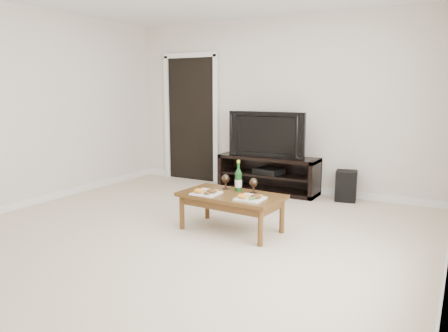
% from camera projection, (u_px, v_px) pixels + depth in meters
% --- Properties ---
extents(floor, '(5.50, 5.50, 0.00)m').
position_uv_depth(floor, '(172.00, 242.00, 4.47)').
color(floor, beige).
rests_on(floor, ground).
extents(back_wall, '(5.00, 0.04, 2.60)m').
position_uv_depth(back_wall, '(278.00, 105.00, 6.62)').
color(back_wall, beige).
rests_on(back_wall, ground).
extents(doorway, '(0.90, 0.02, 2.05)m').
position_uv_depth(doorway, '(191.00, 120.00, 7.39)').
color(doorway, black).
rests_on(doorway, ground).
extents(media_console, '(1.51, 0.45, 0.55)m').
position_uv_depth(media_console, '(268.00, 174.00, 6.58)').
color(media_console, black).
rests_on(media_console, ground).
extents(television, '(1.17, 0.21, 0.67)m').
position_uv_depth(television, '(269.00, 134.00, 6.47)').
color(television, black).
rests_on(television, media_console).
extents(av_receiver, '(0.45, 0.38, 0.08)m').
position_uv_depth(av_receiver, '(269.00, 171.00, 6.55)').
color(av_receiver, black).
rests_on(av_receiver, media_console).
extents(subwoofer, '(0.33, 0.33, 0.42)m').
position_uv_depth(subwoofer, '(346.00, 186.00, 6.08)').
color(subwoofer, black).
rests_on(subwoofer, ground).
extents(coffee_table, '(1.15, 0.68, 0.42)m').
position_uv_depth(coffee_table, '(231.00, 212.00, 4.78)').
color(coffee_table, '#573618').
rests_on(coffee_table, ground).
extents(plate_left, '(0.27, 0.27, 0.07)m').
position_uv_depth(plate_left, '(206.00, 191.00, 4.73)').
color(plate_left, white).
rests_on(plate_left, coffee_table).
extents(plate_right, '(0.27, 0.27, 0.07)m').
position_uv_depth(plate_right, '(250.00, 196.00, 4.50)').
color(plate_right, white).
rests_on(plate_right, coffee_table).
extents(wine_bottle, '(0.07, 0.07, 0.35)m').
position_uv_depth(wine_bottle, '(238.00, 176.00, 4.84)').
color(wine_bottle, '#103D15').
rests_on(wine_bottle, coffee_table).
extents(goblet_left, '(0.09, 0.09, 0.17)m').
position_uv_depth(goblet_left, '(226.00, 182.00, 4.96)').
color(goblet_left, '#37281E').
rests_on(goblet_left, coffee_table).
extents(goblet_right, '(0.09, 0.09, 0.17)m').
position_uv_depth(goblet_right, '(253.00, 185.00, 4.76)').
color(goblet_right, '#37281E').
rests_on(goblet_right, coffee_table).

